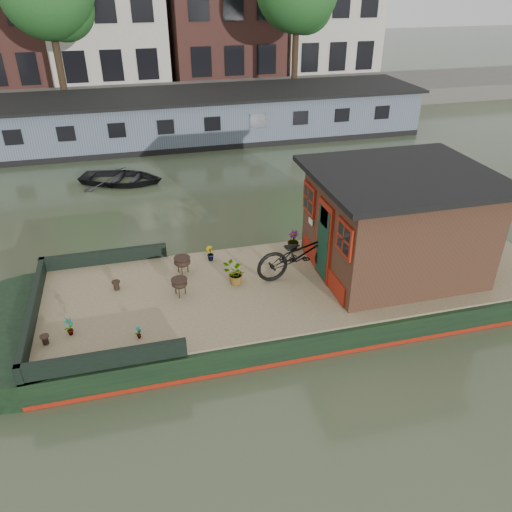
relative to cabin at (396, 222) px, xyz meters
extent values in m
plane|color=#2A3723|center=(-2.19, 0.00, -1.88)|extent=(120.00, 120.00, 0.00)
cube|color=black|center=(-2.19, 0.00, -1.58)|extent=(12.00, 4.00, 0.60)
cylinder|color=black|center=(-8.19, 0.00, -1.58)|extent=(4.00, 4.00, 0.60)
cube|color=maroon|center=(-2.19, 0.00, -1.82)|extent=(12.02, 4.02, 0.10)
cube|color=#8B7E56|center=(-2.19, 0.00, -1.25)|extent=(11.80, 3.80, 0.05)
cube|color=black|center=(-8.11, 0.00, -1.05)|extent=(0.12, 4.00, 0.35)
cube|color=black|center=(-6.69, 1.92, -1.05)|extent=(3.00, 0.12, 0.35)
cube|color=black|center=(-6.69, -1.92, -1.05)|extent=(3.00, 0.12, 0.35)
cube|color=black|center=(0.01, 0.00, -0.08)|extent=(3.50, 3.00, 2.30)
cube|color=black|center=(0.01, 0.00, 1.13)|extent=(4.00, 3.50, 0.12)
cube|color=maroon|center=(-1.77, 0.00, -0.28)|extent=(0.06, 0.80, 1.90)
cube|color=black|center=(-1.79, 0.00, -0.33)|extent=(0.04, 0.64, 1.70)
cube|color=maroon|center=(-1.77, -1.05, 0.32)|extent=(0.06, 0.72, 0.72)
cube|color=maroon|center=(-1.77, 1.05, 0.32)|extent=(0.06, 0.72, 0.72)
imported|color=black|center=(-2.21, 0.23, -0.65)|extent=(2.28, 1.02, 1.16)
imported|color=#A23C2E|center=(-7.34, -0.78, -1.03)|extent=(0.23, 0.25, 0.39)
imported|color=maroon|center=(-4.16, 1.44, -1.04)|extent=(0.26, 0.26, 0.37)
imported|color=#98442C|center=(-3.79, 0.21, -0.95)|extent=(0.61, 0.57, 0.55)
imported|color=maroon|center=(-1.99, 1.46, -0.97)|extent=(0.39, 0.39, 0.51)
imported|color=#963F2C|center=(-6.04, -1.22, -1.09)|extent=(0.18, 0.18, 0.28)
cylinder|color=black|center=(-6.43, 0.66, -1.12)|extent=(0.19, 0.19, 0.21)
cylinder|color=black|center=(-7.79, -0.95, -1.13)|extent=(0.17, 0.17, 0.20)
imported|color=black|center=(-6.19, 9.07, -1.56)|extent=(3.68, 3.17, 0.64)
cube|color=#515D6C|center=(-2.19, 14.00, -0.88)|extent=(20.00, 4.00, 2.00)
cube|color=black|center=(-2.19, 14.00, 0.17)|extent=(20.40, 4.40, 0.12)
cube|color=black|center=(-2.19, 14.00, -1.76)|extent=(20.00, 4.05, 0.24)
cube|color=#47443F|center=(-2.19, 20.50, -1.43)|extent=(60.00, 6.00, 0.90)
cylinder|color=#332316|center=(-8.69, 19.00, 1.02)|extent=(0.36, 0.36, 4.00)
sphere|color=#164319|center=(-8.09, 19.30, 3.42)|extent=(3.00, 3.00, 3.00)
cylinder|color=#332316|center=(3.81, 19.00, 1.02)|extent=(0.36, 0.36, 4.00)
sphere|color=#164319|center=(4.41, 19.30, 3.42)|extent=(3.00, 3.00, 3.00)
camera|label=1|loc=(-5.74, -9.24, 5.02)|focal=35.00mm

